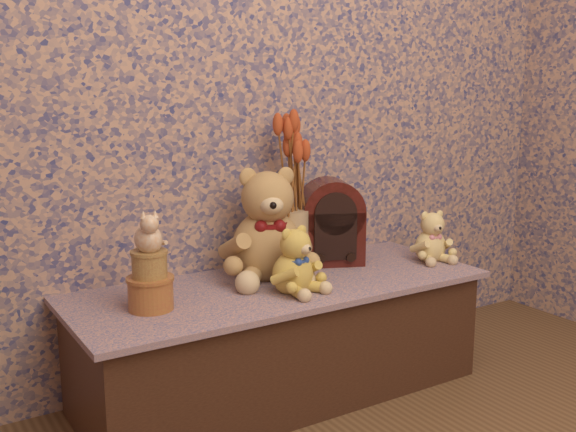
% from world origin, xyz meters
% --- Properties ---
extents(display_shelf, '(1.43, 0.56, 0.40)m').
position_xyz_m(display_shelf, '(0.00, 1.23, 0.20)').
color(display_shelf, '#3C497C').
rests_on(display_shelf, ground).
extents(teddy_large, '(0.44, 0.48, 0.41)m').
position_xyz_m(teddy_large, '(0.00, 1.32, 0.61)').
color(teddy_large, '#AD7443').
rests_on(teddy_large, display_shelf).
extents(teddy_medium, '(0.24, 0.26, 0.23)m').
position_xyz_m(teddy_medium, '(-0.01, 1.13, 0.51)').
color(teddy_medium, '#B58333').
rests_on(teddy_medium, display_shelf).
extents(teddy_small, '(0.20, 0.22, 0.21)m').
position_xyz_m(teddy_small, '(0.64, 1.19, 0.50)').
color(teddy_small, tan).
rests_on(teddy_small, display_shelf).
extents(cathedral_radio, '(0.28, 0.24, 0.32)m').
position_xyz_m(cathedral_radio, '(0.30, 1.36, 0.56)').
color(cathedral_radio, '#351009').
rests_on(cathedral_radio, display_shelf).
extents(ceramic_vase, '(0.16, 0.16, 0.22)m').
position_xyz_m(ceramic_vase, '(0.13, 1.37, 0.51)').
color(ceramic_vase, tan).
rests_on(ceramic_vase, display_shelf).
extents(dried_stalks, '(0.26, 0.26, 0.41)m').
position_xyz_m(dried_stalks, '(0.13, 1.37, 0.82)').
color(dried_stalks, '#B4401C').
rests_on(dried_stalks, ceramic_vase).
extents(biscuit_tin_lower, '(0.15, 0.15, 0.10)m').
position_xyz_m(biscuit_tin_lower, '(-0.47, 1.21, 0.45)').
color(biscuit_tin_lower, '#B48D34').
rests_on(biscuit_tin_lower, display_shelf).
extents(biscuit_tin_upper, '(0.14, 0.14, 0.08)m').
position_xyz_m(biscuit_tin_upper, '(-0.47, 1.21, 0.54)').
color(biscuit_tin_upper, tan).
rests_on(biscuit_tin_upper, biscuit_tin_lower).
extents(cat_figurine, '(0.11, 0.12, 0.13)m').
position_xyz_m(cat_figurine, '(-0.47, 1.21, 0.64)').
color(cat_figurine, silver).
rests_on(cat_figurine, biscuit_tin_upper).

